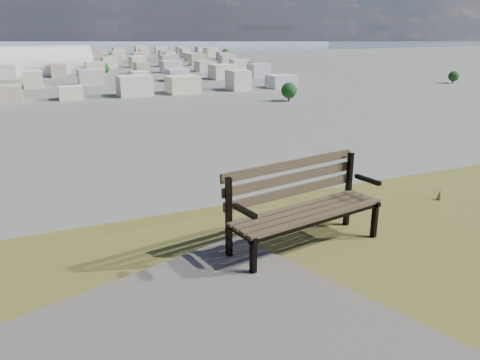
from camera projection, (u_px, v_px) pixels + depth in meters
name	position (u px, v px, depth m)	size (l,w,h in m)	color
park_bench	(302.00, 201.00, 5.67)	(2.09, 0.98, 1.05)	#473928
arena	(46.00, 66.00, 289.15)	(54.19, 23.87, 22.67)	silver
city_blocks	(31.00, 61.00, 352.93)	(395.00, 361.00, 7.00)	beige
bay_water	(26.00, 45.00, 793.09)	(2400.00, 700.00, 0.12)	gray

